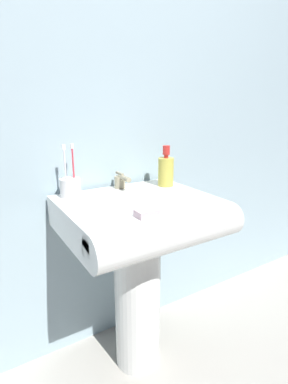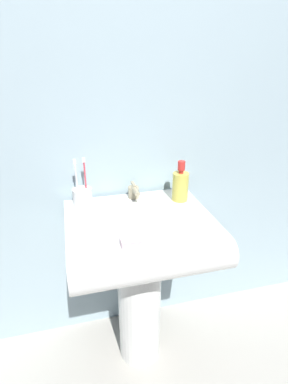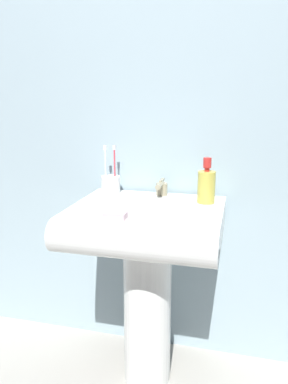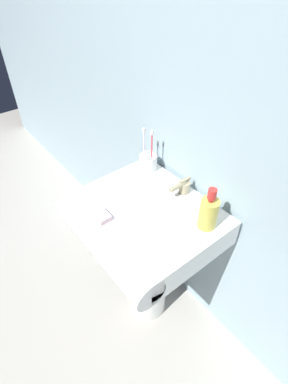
# 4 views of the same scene
# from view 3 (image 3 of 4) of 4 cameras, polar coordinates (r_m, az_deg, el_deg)

# --- Properties ---
(ground_plane) EXTENTS (6.00, 6.00, 0.00)m
(ground_plane) POSITION_cam_3_polar(r_m,az_deg,el_deg) (1.84, 0.48, -26.18)
(ground_plane) COLOR #ADA89E
(ground_plane) RESTS_ON ground
(wall_back) EXTENTS (5.00, 0.05, 2.40)m
(wall_back) POSITION_cam_3_polar(r_m,az_deg,el_deg) (1.67, 2.90, 14.39)
(wall_back) COLOR #9EB7C1
(wall_back) RESTS_ON ground
(sink_pedestal) EXTENTS (0.20, 0.20, 0.66)m
(sink_pedestal) POSITION_cam_3_polar(r_m,az_deg,el_deg) (1.65, 0.51, -17.42)
(sink_pedestal) COLOR white
(sink_pedestal) RESTS_ON ground
(sink_basin) EXTENTS (0.58, 0.52, 0.12)m
(sink_basin) POSITION_cam_3_polar(r_m,az_deg,el_deg) (1.44, 0.07, -5.03)
(sink_basin) COLOR white
(sink_basin) RESTS_ON sink_pedestal
(faucet) EXTENTS (0.05, 0.11, 0.07)m
(faucet) POSITION_cam_3_polar(r_m,az_deg,el_deg) (1.61, 2.66, 0.63)
(faucet) COLOR tan
(faucet) RESTS_ON sink_basin
(toothbrush_cup) EXTENTS (0.08, 0.08, 0.21)m
(toothbrush_cup) POSITION_cam_3_polar(r_m,az_deg,el_deg) (1.67, -5.10, 1.27)
(toothbrush_cup) COLOR white
(toothbrush_cup) RESTS_ON sink_basin
(soap_bottle) EXTENTS (0.07, 0.07, 0.18)m
(soap_bottle) POSITION_cam_3_polar(r_m,az_deg,el_deg) (1.52, 9.48, 0.98)
(soap_bottle) COLOR gold
(soap_bottle) RESTS_ON sink_basin
(bar_soap) EXTENTS (0.08, 0.05, 0.02)m
(bar_soap) POSITION_cam_3_polar(r_m,az_deg,el_deg) (1.31, -4.38, -3.60)
(bar_soap) COLOR silver
(bar_soap) RESTS_ON sink_basin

